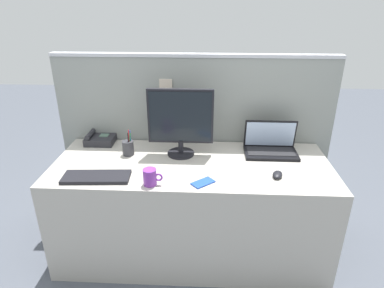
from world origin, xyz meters
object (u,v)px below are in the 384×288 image
object	(u,v)px
desktop_monitor	(180,120)
computer_mouse_right_hand	(277,175)
desk_phone	(100,139)
laptop	(270,145)
coffee_mug	(150,177)
keyboard_main	(96,177)
cell_phone_blue_case	(203,183)
pen_cup	(128,148)

from	to	relation	value
desktop_monitor	computer_mouse_right_hand	bearing A→B (deg)	-25.54
desk_phone	computer_mouse_right_hand	world-z (taller)	desk_phone
laptop	coffee_mug	distance (m)	0.94
keyboard_main	cell_phone_blue_case	size ratio (longest dim) A/B	2.97
desktop_monitor	coffee_mug	distance (m)	0.51
desktop_monitor	keyboard_main	size ratio (longest dim) A/B	1.15
desktop_monitor	cell_phone_blue_case	bearing A→B (deg)	-67.52
pen_cup	coffee_mug	bearing A→B (deg)	-60.76
keyboard_main	coffee_mug	size ratio (longest dim) A/B	3.48
desktop_monitor	computer_mouse_right_hand	xyz separation A→B (m)	(0.64, -0.30, -0.24)
laptop	pen_cup	xyz separation A→B (m)	(-1.02, -0.09, -0.00)
keyboard_main	desk_phone	bearing A→B (deg)	101.46
desktop_monitor	pen_cup	bearing A→B (deg)	-175.32
keyboard_main	coffee_mug	xyz separation A→B (m)	(0.35, -0.05, 0.04)
pen_cup	laptop	bearing A→B (deg)	5.17
pen_cup	cell_phone_blue_case	world-z (taller)	pen_cup
computer_mouse_right_hand	pen_cup	xyz separation A→B (m)	(-1.01, 0.27, 0.04)
laptop	desk_phone	distance (m)	1.29
computer_mouse_right_hand	laptop	bearing A→B (deg)	106.43
computer_mouse_right_hand	pen_cup	world-z (taller)	pen_cup
desktop_monitor	cell_phone_blue_case	distance (m)	0.51
desktop_monitor	coffee_mug	world-z (taller)	desktop_monitor
desktop_monitor	laptop	size ratio (longest dim) A/B	1.28
keyboard_main	computer_mouse_right_hand	world-z (taller)	computer_mouse_right_hand
keyboard_main	computer_mouse_right_hand	xyz separation A→B (m)	(1.13, 0.08, 0.01)
computer_mouse_right_hand	coffee_mug	world-z (taller)	coffee_mug
desk_phone	keyboard_main	size ratio (longest dim) A/B	0.52
computer_mouse_right_hand	pen_cup	size ratio (longest dim) A/B	0.53
desktop_monitor	keyboard_main	bearing A→B (deg)	-142.49
cell_phone_blue_case	coffee_mug	xyz separation A→B (m)	(-0.32, -0.03, 0.05)
pen_cup	desk_phone	bearing A→B (deg)	144.66
computer_mouse_right_hand	cell_phone_blue_case	bearing A→B (deg)	-149.48
cell_phone_blue_case	desk_phone	bearing A→B (deg)	-165.02
computer_mouse_right_hand	desk_phone	bearing A→B (deg)	178.25
cell_phone_blue_case	keyboard_main	bearing A→B (deg)	-132.15
laptop	computer_mouse_right_hand	world-z (taller)	laptop
desktop_monitor	coffee_mug	size ratio (longest dim) A/B	4.01
keyboard_main	computer_mouse_right_hand	distance (m)	1.14
desktop_monitor	computer_mouse_right_hand	world-z (taller)	desktop_monitor
desk_phone	cell_phone_blue_case	xyz separation A→B (m)	(0.81, -0.57, -0.03)
desktop_monitor	cell_phone_blue_case	world-z (taller)	desktop_monitor
pen_cup	cell_phone_blue_case	bearing A→B (deg)	-34.61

